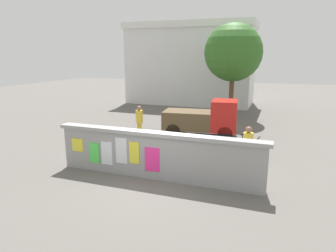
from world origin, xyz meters
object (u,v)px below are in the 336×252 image
bicycle_far (246,149)px  auto_rickshaw_truck (204,119)px  person_walking (248,144)px  motorcycle (140,139)px  bicycle_near (192,157)px  tree_roadside (233,53)px  person_bystander (139,119)px

bicycle_far → auto_rickshaw_truck: bearing=131.2°
bicycle_far → person_walking: (0.20, -1.47, 0.62)m
motorcycle → bicycle_far: (4.35, 0.51, -0.10)m
bicycle_near → motorcycle: bearing=156.3°
bicycle_near → tree_roadside: bearing=90.8°
auto_rickshaw_truck → bicycle_near: auto_rickshaw_truck is taller
bicycle_near → tree_roadside: size_ratio=0.28×
bicycle_near → person_walking: (1.93, 0.19, 0.62)m
person_walking → tree_roadside: (-2.06, 9.44, 3.15)m
bicycle_far → person_walking: person_walking is taller
tree_roadside → bicycle_far: bearing=-76.9°
person_walking → tree_roadside: bearing=102.3°
bicycle_near → person_bystander: bearing=140.9°
auto_rickshaw_truck → bicycle_near: size_ratio=2.23×
motorcycle → bicycle_near: 2.87m
auto_rickshaw_truck → bicycle_far: size_ratio=2.21×
motorcycle → bicycle_far: bearing=6.6°
motorcycle → auto_rickshaw_truck: bearing=58.0°
person_walking → person_bystander: same height
motorcycle → person_bystander: 1.93m
person_walking → tree_roadside: 10.16m
motorcycle → bicycle_near: bearing=-23.7°
auto_rickshaw_truck → person_walking: bearing=-58.4°
auto_rickshaw_truck → motorcycle: bearing=-122.0°
auto_rickshaw_truck → bicycle_far: auto_rickshaw_truck is taller
person_walking → person_bystander: bearing=154.0°
motorcycle → bicycle_far: bicycle_far is taller
bicycle_near → bicycle_far: same height
bicycle_far → person_bystander: 5.35m
auto_rickshaw_truck → person_bystander: bearing=-151.5°
auto_rickshaw_truck → tree_roadside: 6.22m
bicycle_far → tree_roadside: 9.01m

